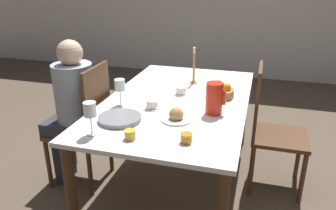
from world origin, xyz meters
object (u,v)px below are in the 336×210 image
Objects in this scene: candlestick_tall at (194,70)px; wine_glass_water at (120,86)px; red_pitcher at (214,98)px; fruit_bowl at (220,91)px; chair_person_side at (86,124)px; bread_plate at (176,116)px; jam_jar_amber at (130,134)px; chair_opposite at (270,127)px; serving_tray at (120,118)px; person_seated at (72,102)px; jam_jar_red at (186,138)px; teacup_across at (180,92)px; teacup_near_person at (151,106)px; wine_glass_juice at (90,111)px.

wine_glass_water is at bearing -121.82° from candlestick_tall.
red_pitcher is 0.34m from fruit_bowl.
chair_person_side is 4.58× the size of red_pitcher.
bread_plate is 0.80m from candlestick_tall.
jam_jar_amber is (0.60, -0.53, 0.25)m from chair_person_side.
chair_opposite is 1.19m from serving_tray.
jam_jar_amber is (0.70, -0.51, 0.07)m from person_seated.
fruit_bowl is at bearing -72.79° from chair_person_side.
teacup_across is at bearing 106.73° from jam_jar_red.
teacup_near_person is 0.58m from fruit_bowl.
wine_glass_juice is 0.56m from bread_plate.
fruit_bowl is (0.67, 0.37, -0.10)m from wine_glass_water.
teacup_across is 0.81m from jam_jar_amber.
teacup_across reaches higher than jam_jar_red.
jam_jar_amber is at bearing -60.60° from wine_glass_water.
teacup_near_person is 0.55× the size of fruit_bowl.
chair_opposite is 8.41× the size of teacup_across.
wine_glass_water is at bearing -150.97° from fruit_bowl.
serving_tray is at bearing -55.56° from chair_opposite.
teacup_across is at bearing -69.96° from person_seated.
chair_person_side is 1.09m from fruit_bowl.
person_seated is 1.15m from fruit_bowl.
chair_person_side reaches higher than red_pitcher.
teacup_across is at bearing 67.49° from wine_glass_juice.
jam_jar_red is (0.59, -0.42, -0.11)m from wine_glass_water.
teacup_across is 0.49m from bread_plate.
chair_opposite is 14.43× the size of jam_jar_red.
person_seated is at bearing 131.60° from wine_glass_juice.
jam_jar_amber is (0.03, -0.46, 0.00)m from teacup_near_person.
candlestick_tall reaches higher than bread_plate.
bread_plate is (-0.22, -0.18, -0.08)m from red_pitcher.
serving_tray is (0.44, -0.31, 0.24)m from chair_person_side.
teacup_near_person is at bearing -109.87° from teacup_across.
wine_glass_juice is at bearing -108.42° from candlestick_tall.
chair_person_side is 1.01m from candlestick_tall.
red_pitcher reaches higher than bread_plate.
person_seated is 5.56× the size of fruit_bowl.
chair_opposite is at bearing -19.70° from candlestick_tall.
chair_opposite is 4.92× the size of wine_glass_juice.
bread_plate is at bearing 37.75° from wine_glass_juice.
person_seated is 5.46× the size of red_pitcher.
person_seated is 10.03× the size of teacup_near_person.
chair_person_side is 3.18× the size of candlestick_tall.
chair_opposite is 0.64m from red_pitcher.
person_seated reaches higher than candlestick_tall.
teacup_across is at bearing 66.27° from serving_tray.
chair_person_side is at bearing 172.93° from teacup_near_person.
fruit_bowl is (1.01, 0.31, 0.27)m from chair_person_side.
fruit_bowl is (0.43, 0.38, 0.02)m from teacup_near_person.
serving_tray is 0.37m from bread_plate.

